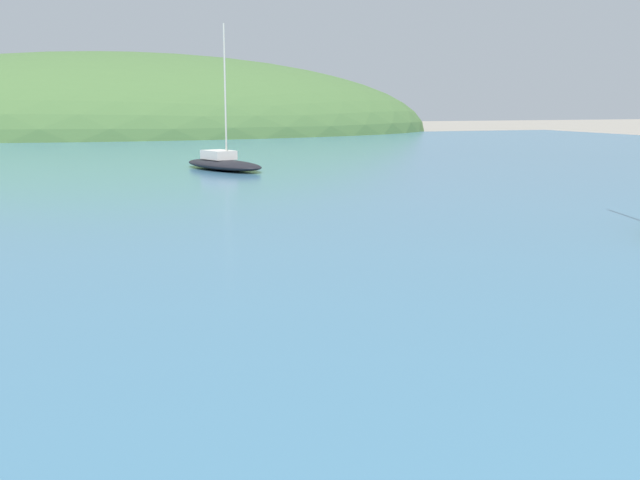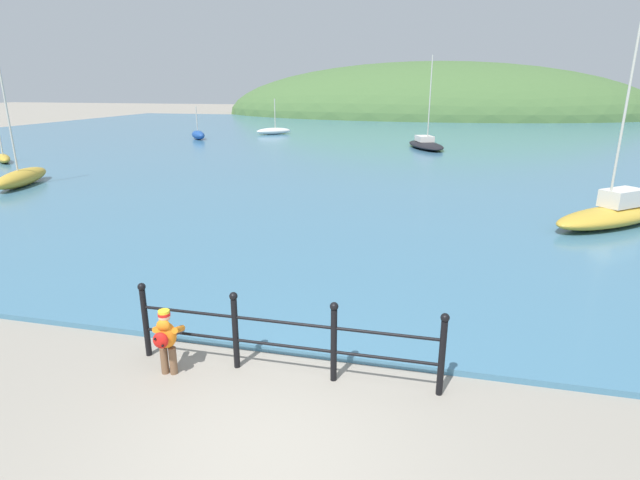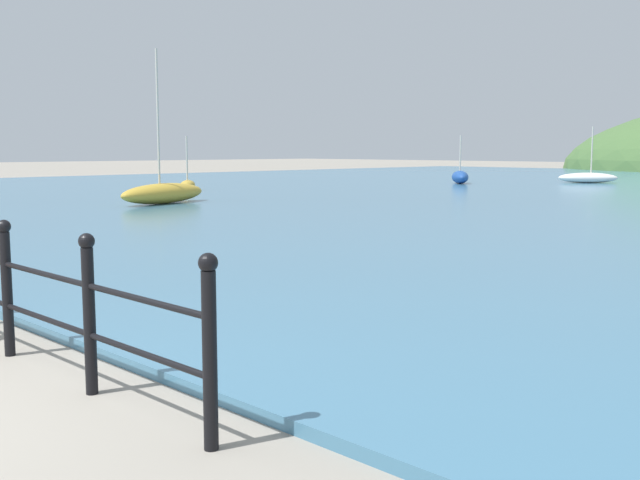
# 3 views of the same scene
# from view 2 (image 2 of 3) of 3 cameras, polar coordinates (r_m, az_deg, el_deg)

# --- Properties ---
(ground_plane) EXTENTS (200.00, 200.00, 0.00)m
(ground_plane) POSITION_cam_2_polar(r_m,az_deg,el_deg) (6.35, -6.03, -22.23)
(ground_plane) COLOR gray
(water) EXTENTS (80.00, 60.00, 0.10)m
(water) POSITION_cam_2_polar(r_m,az_deg,el_deg) (36.84, 10.93, 10.80)
(water) COLOR teal
(water) RESTS_ON ground
(far_hillside) EXTENTS (58.02, 31.91, 14.21)m
(far_hillside) POSITION_cam_2_polar(r_m,az_deg,el_deg) (73.17, 12.50, 13.76)
(far_hillside) COLOR #476B38
(far_hillside) RESTS_ON ground
(iron_railing) EXTENTS (4.54, 0.12, 1.21)m
(iron_railing) POSITION_cam_2_polar(r_m,az_deg,el_deg) (7.25, -4.21, -10.62)
(iron_railing) COLOR black
(iron_railing) RESTS_ON ground
(child_in_coat) EXTENTS (0.42, 0.55, 1.00)m
(child_in_coat) POSITION_cam_2_polar(r_m,az_deg,el_deg) (7.56, -17.22, -10.49)
(child_in_coat) COLOR brown
(child_in_coat) RESTS_ON ground
(boat_blue_hull) EXTENTS (2.05, 2.18, 2.40)m
(boat_blue_hull) POSITION_cam_2_polar(r_m,az_deg,el_deg) (39.50, -13.75, 11.60)
(boat_blue_hull) COLOR #1E4793
(boat_blue_hull) RESTS_ON water
(boat_mid_harbor) EXTENTS (3.23, 5.10, 5.69)m
(boat_mid_harbor) POSITION_cam_2_polar(r_m,az_deg,el_deg) (33.60, 11.99, 10.68)
(boat_mid_harbor) COLOR black
(boat_mid_harbor) RESTS_ON water
(boat_red_dinghy) EXTENTS (2.01, 3.88, 4.79)m
(boat_red_dinghy) POSITION_cam_2_polar(r_m,az_deg,el_deg) (23.78, -30.95, 6.18)
(boat_red_dinghy) COLOR gold
(boat_red_dinghy) RESTS_ON water
(boat_far_left) EXTENTS (4.21, 3.86, 5.49)m
(boat_far_left) POSITION_cam_2_polar(r_m,az_deg,el_deg) (16.83, 30.46, 2.63)
(boat_far_left) COLOR gold
(boat_far_left) RESTS_ON water
(boat_green_fishing) EXTENTS (2.94, 2.57, 2.86)m
(boat_green_fishing) POSITION_cam_2_polar(r_m,az_deg,el_deg) (42.53, -5.32, 12.31)
(boat_green_fishing) COLOR silver
(boat_green_fishing) RESTS_ON water
(boat_nearest_quay) EXTENTS (2.15, 1.93, 2.26)m
(boat_nearest_quay) POSITION_cam_2_polar(r_m,az_deg,el_deg) (31.57, -32.47, 7.91)
(boat_nearest_quay) COLOR gold
(boat_nearest_quay) RESTS_ON water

